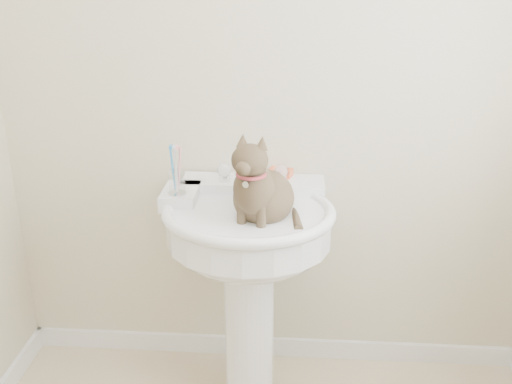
# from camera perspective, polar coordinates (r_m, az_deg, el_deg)

# --- Properties ---
(wall_back) EXTENTS (2.20, 0.00, 2.50)m
(wall_back) POSITION_cam_1_polar(r_m,az_deg,el_deg) (2.23, 1.72, 10.60)
(wall_back) COLOR beige
(wall_back) RESTS_ON ground
(baseboard_back) EXTENTS (2.20, 0.02, 0.09)m
(baseboard_back) POSITION_cam_1_polar(r_m,az_deg,el_deg) (2.72, 1.42, -15.17)
(baseboard_back) COLOR white
(baseboard_back) RESTS_ON floor
(pedestal_sink) EXTENTS (0.65, 0.64, 0.89)m
(pedestal_sink) POSITION_cam_1_polar(r_m,az_deg,el_deg) (2.14, -0.78, -5.49)
(pedestal_sink) COLOR white
(pedestal_sink) RESTS_ON floor
(faucet) EXTENTS (0.28, 0.12, 0.14)m
(faucet) POSITION_cam_1_polar(r_m,az_deg,el_deg) (2.19, -0.40, 1.92)
(faucet) COLOR silver
(faucet) RESTS_ON pedestal_sink
(soap_bar) EXTENTS (0.10, 0.08, 0.03)m
(soap_bar) POSITION_cam_1_polar(r_m,az_deg,el_deg) (2.28, 2.49, 1.96)
(soap_bar) COLOR #D55931
(soap_bar) RESTS_ON pedestal_sink
(toothbrush_cup) EXTENTS (0.07, 0.07, 0.18)m
(toothbrush_cup) POSITION_cam_1_polar(r_m,az_deg,el_deg) (2.10, -7.93, 0.99)
(toothbrush_cup) COLOR silver
(toothbrush_cup) RESTS_ON pedestal_sink
(cat) EXTENTS (0.24, 0.30, 0.44)m
(cat) POSITION_cam_1_polar(r_m,az_deg,el_deg) (1.99, 0.56, -0.04)
(cat) COLOR brown
(cat) RESTS_ON pedestal_sink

